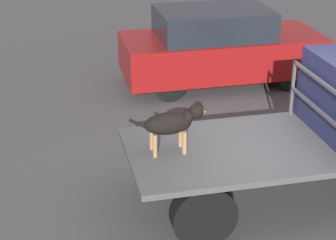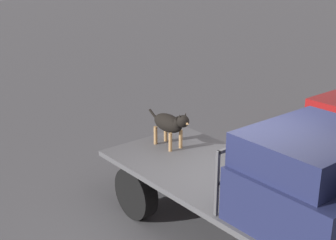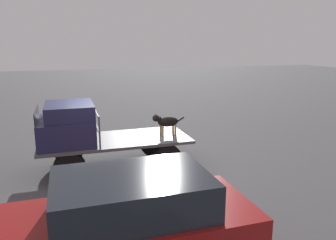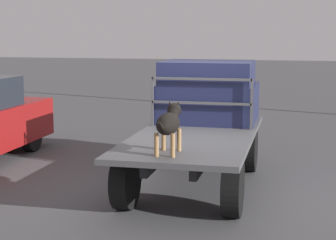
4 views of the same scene
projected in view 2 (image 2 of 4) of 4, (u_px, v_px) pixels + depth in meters
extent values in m
plane|color=#474749|center=(230.00, 235.00, 6.83)|extent=(80.00, 80.00, 0.00)
cylinder|color=black|center=(208.00, 166.00, 8.10)|extent=(0.83, 0.24, 0.83)
cylinder|color=black|center=(136.00, 192.00, 7.20)|extent=(0.83, 0.24, 0.83)
cube|color=black|center=(248.00, 185.00, 6.79)|extent=(3.85, 0.10, 0.18)
cube|color=black|center=(216.00, 198.00, 6.40)|extent=(3.85, 0.10, 0.18)
cube|color=#4C4C4F|center=(233.00, 183.00, 6.55)|extent=(4.18, 1.84, 0.08)
cube|color=#1E2347|center=(316.00, 194.00, 5.47)|extent=(1.46, 1.72, 0.67)
cube|color=#1E2347|center=(313.00, 149.00, 5.37)|extent=(1.24, 1.58, 0.41)
cube|color=#4C4C4F|center=(303.00, 149.00, 6.52)|extent=(0.04, 0.04, 0.84)
cube|color=#4C4C4F|center=(217.00, 184.00, 5.53)|extent=(0.04, 0.04, 0.84)
cube|color=#4C4C4F|center=(266.00, 136.00, 5.89)|extent=(0.04, 1.68, 0.04)
cube|color=#4C4C4F|center=(264.00, 165.00, 6.02)|extent=(0.04, 1.68, 0.04)
cylinder|color=#9E7547|center=(181.00, 139.00, 7.60)|extent=(0.06, 0.06, 0.31)
cylinder|color=#9E7547|center=(170.00, 142.00, 7.47)|extent=(0.06, 0.06, 0.31)
cylinder|color=#9E7547|center=(166.00, 132.00, 7.88)|extent=(0.06, 0.06, 0.31)
cylinder|color=#9E7547|center=(156.00, 135.00, 7.75)|extent=(0.06, 0.06, 0.31)
ellipsoid|color=black|center=(168.00, 123.00, 7.59)|extent=(0.63, 0.29, 0.29)
sphere|color=#9E7547|center=(175.00, 129.00, 7.48)|extent=(0.13, 0.13, 0.13)
cylinder|color=black|center=(179.00, 123.00, 7.37)|extent=(0.20, 0.16, 0.20)
sphere|color=black|center=(183.00, 121.00, 7.28)|extent=(0.20, 0.20, 0.20)
cone|color=#9E7547|center=(187.00, 124.00, 7.22)|extent=(0.11, 0.11, 0.11)
cone|color=black|center=(185.00, 115.00, 7.29)|extent=(0.06, 0.08, 0.10)
cone|color=black|center=(180.00, 117.00, 7.22)|extent=(0.06, 0.08, 0.10)
cylinder|color=black|center=(154.00, 116.00, 7.86)|extent=(0.27, 0.04, 0.18)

